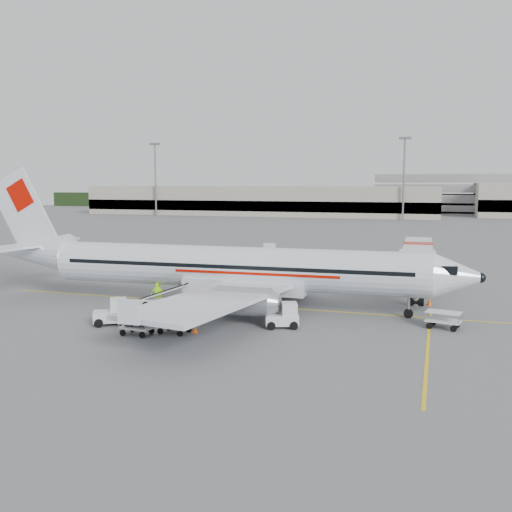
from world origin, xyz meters
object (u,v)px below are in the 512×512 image
object	(u,v)px
tug_mid	(154,312)
belt_loader	(166,292)
tug_fore	(282,315)
tug_aft	(111,312)
aircraft	(234,239)
jet_bridge	(417,267)

from	to	relation	value
tug_mid	belt_loader	bearing A→B (deg)	127.28
belt_loader	tug_mid	xyz separation A→B (m)	(1.13, -4.10, -0.57)
tug_fore	belt_loader	bearing A→B (deg)	144.79
tug_fore	tug_aft	xyz separation A→B (m)	(-11.58, -2.81, 0.05)
tug_fore	aircraft	bearing A→B (deg)	116.46
jet_bridge	belt_loader	world-z (taller)	jet_bridge
belt_loader	jet_bridge	bearing A→B (deg)	36.64
aircraft	tug_mid	distance (m)	8.74
tug_fore	tug_mid	size ratio (longest dim) A/B	1.14
belt_loader	tug_aft	world-z (taller)	belt_loader
belt_loader	tug_fore	world-z (taller)	belt_loader
jet_bridge	aircraft	bearing A→B (deg)	-141.78
aircraft	jet_bridge	bearing A→B (deg)	37.77
jet_bridge	tug_aft	xyz separation A→B (m)	(-19.84, -19.11, -1.33)
belt_loader	tug_mid	bearing A→B (deg)	-73.98
jet_bridge	tug_mid	distance (m)	24.69
tug_fore	tug_mid	world-z (taller)	tug_fore
belt_loader	tug_fore	distance (m)	10.59
aircraft	tug_mid	xyz separation A→B (m)	(-3.78, -6.33, -4.69)
jet_bridge	tug_aft	distance (m)	27.58
tug_mid	tug_fore	bearing A→B (deg)	29.68
jet_bridge	tug_mid	world-z (taller)	jet_bridge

